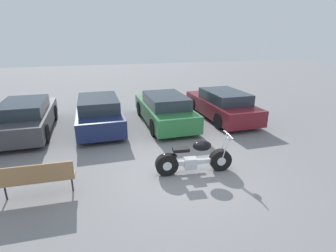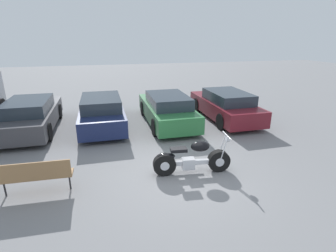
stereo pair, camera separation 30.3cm
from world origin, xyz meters
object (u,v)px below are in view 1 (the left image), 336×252
parked_car_dark_grey (27,117)px  parked_car_green (164,109)px  parked_car_maroon (222,105)px  motorcycle (193,159)px  park_bench (37,177)px  parked_car_navy (99,112)px

parked_car_dark_grey → parked_car_green: (5.43, -0.42, 0.00)m
parked_car_dark_grey → parked_car_maroon: same height
parked_car_green → parked_car_maroon: size_ratio=1.00×
parked_car_dark_grey → parked_car_maroon: 8.16m
parked_car_maroon → motorcycle: bearing=-125.5°
parked_car_green → park_bench: 6.24m
parked_car_navy → parked_car_maroon: size_ratio=1.00×
parked_car_maroon → park_bench: (-7.03, -4.49, -0.09)m
parked_car_dark_grey → parked_car_maroon: bearing=-3.0°
parked_car_green → parked_car_maroon: bearing=-0.3°
parked_car_green → park_bench: (-4.31, -4.50, -0.09)m
parked_car_navy → motorcycle: bearing=-64.0°
parked_car_dark_grey → parked_car_green: size_ratio=1.00×
motorcycle → parked_car_maroon: (3.13, 4.40, 0.21)m
motorcycle → parked_car_navy: (-2.30, 4.72, 0.21)m
parked_car_maroon → park_bench: size_ratio=2.72×
parked_car_dark_grey → parked_car_navy: (2.72, -0.11, 0.00)m
parked_car_dark_grey → park_bench: bearing=-77.2°
motorcycle → parked_car_maroon: 5.40m
parked_car_navy → parked_car_dark_grey: bearing=177.7°
parked_car_green → parked_car_maroon: (2.72, -0.01, 0.00)m
parked_car_dark_grey → parked_car_navy: same height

